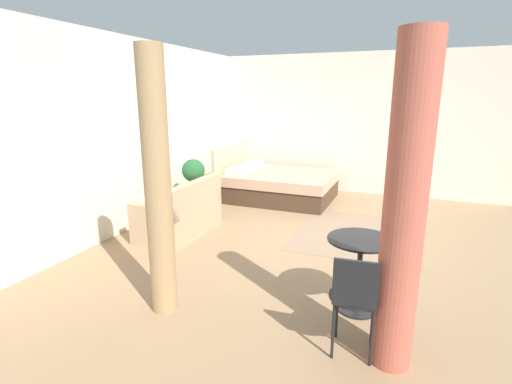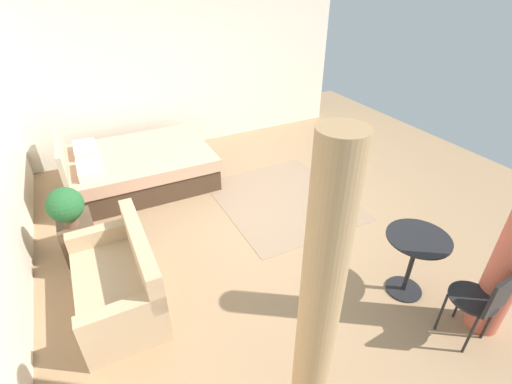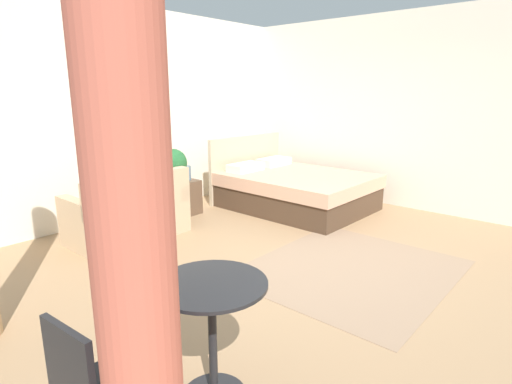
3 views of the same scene
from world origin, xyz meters
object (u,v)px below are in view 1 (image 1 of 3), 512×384
nightstand (198,199)px  balcony_table (360,261)px  vase (201,178)px  cafe_chair_near_window (355,295)px  couch (181,215)px  bed (276,184)px  potted_plant (193,171)px

nightstand → balcony_table: balcony_table is taller
vase → cafe_chair_near_window: (-3.12, -3.12, -0.06)m
nightstand → balcony_table: bearing=-126.5°
couch → balcony_table: (-1.21, -2.75, 0.23)m
bed → cafe_chair_near_window: size_ratio=2.47×
vase → cafe_chair_near_window: size_ratio=0.23×
potted_plant → vase: potted_plant is taller
cafe_chair_near_window → bed: bearing=25.8°
bed → potted_plant: bearing=145.6°
nightstand → vase: 0.37m
couch → balcony_table: couch is taller
potted_plant → cafe_chair_near_window: (-2.90, -3.14, -0.22)m
couch → balcony_table: 3.02m
nightstand → cafe_chair_near_window: bearing=-133.9°
bed → couch: (-2.45, 0.68, -0.00)m
balcony_table → cafe_chair_near_window: size_ratio=0.84×
potted_plant → balcony_table: 3.78m
vase → balcony_table: size_ratio=0.28×
bed → potted_plant: (-1.49, 1.02, 0.48)m
couch → cafe_chair_near_window: (-1.94, -2.80, 0.26)m
couch → nightstand: couch is taller
couch → vase: couch is taller
bed → couch: bed is taller
balcony_table → cafe_chair_near_window: bearing=-176.1°
bed → vase: 1.65m
bed → cafe_chair_near_window: bed is taller
bed → vase: bearing=141.8°
potted_plant → vase: bearing=-5.5°
couch → balcony_table: bearing=-113.8°
potted_plant → balcony_table: potted_plant is taller
balcony_table → cafe_chair_near_window: cafe_chair_near_window is taller
potted_plant → nightstand: bearing=-12.8°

